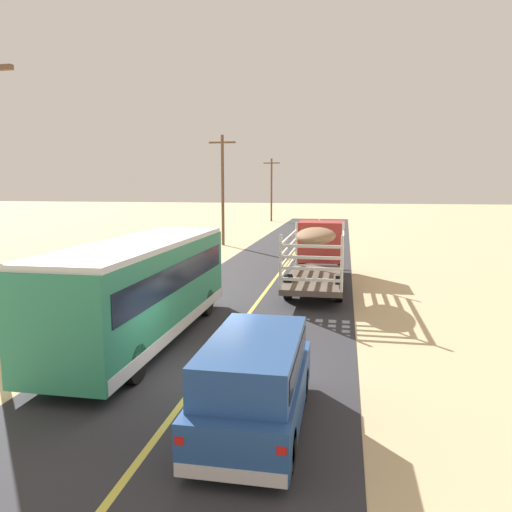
{
  "coord_description": "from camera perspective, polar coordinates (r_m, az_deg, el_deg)",
  "views": [
    {
      "loc": [
        3.55,
        -11.38,
        4.96
      ],
      "look_at": [
        0.0,
        7.99,
        2.06
      ],
      "focal_mm": 34.04,
      "sensor_mm": 36.0,
      "label": 1
    }
  ],
  "objects": [
    {
      "name": "suv_near",
      "position": [
        10.09,
        -0.12,
        -14.2
      ],
      "size": [
        1.9,
        4.62,
        1.93
      ],
      "color": "#264C8C",
      "rests_on": "road_surface"
    },
    {
      "name": "power_pole_mid",
      "position": [
        40.08,
        -3.94,
        8.09
      ],
      "size": [
        2.2,
        0.24,
        8.93
      ],
      "color": "brown",
      "rests_on": "ground"
    },
    {
      "name": "bus",
      "position": [
        15.76,
        -13.09,
        -3.6
      ],
      "size": [
        2.54,
        10.0,
        3.21
      ],
      "color": "#2D8C66",
      "rests_on": "road_surface"
    },
    {
      "name": "road_centre_line",
      "position": [
        12.9,
        -6.6,
        -14.17
      ],
      "size": [
        0.16,
        117.6,
        0.0
      ],
      "primitive_type": "cube",
      "color": "#D8CC4C",
      "rests_on": "road_surface"
    },
    {
      "name": "power_pole_far",
      "position": [
        66.37,
        1.83,
        8.0
      ],
      "size": [
        2.2,
        0.24,
        8.44
      ],
      "color": "brown",
      "rests_on": "ground"
    },
    {
      "name": "livestock_truck",
      "position": [
        25.28,
        7.46,
        1.11
      ],
      "size": [
        2.53,
        9.7,
        3.02
      ],
      "color": "#B2332D",
      "rests_on": "road_surface"
    },
    {
      "name": "ground_plane",
      "position": [
        12.91,
        -6.6,
        -14.26
      ],
      "size": [
        240.0,
        240.0,
        0.0
      ],
      "primitive_type": "plane",
      "color": "#CCB284"
    },
    {
      "name": "boulder_far_horizon",
      "position": [
        30.42,
        -22.61,
        -0.93
      ],
      "size": [
        1.12,
        0.96,
        0.75
      ],
      "primitive_type": "ellipsoid",
      "color": "#756656",
      "rests_on": "ground"
    },
    {
      "name": "road_surface",
      "position": [
        12.91,
        -6.6,
        -14.22
      ],
      "size": [
        8.0,
        120.0,
        0.02
      ],
      "primitive_type": "cube",
      "color": "#2D2D33",
      "rests_on": "ground"
    }
  ]
}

